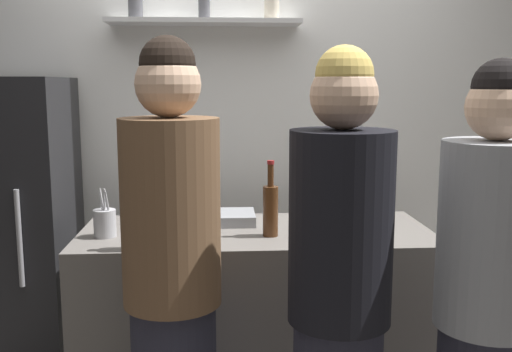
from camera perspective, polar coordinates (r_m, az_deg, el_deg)
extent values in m
cube|color=white|center=(3.36, -1.54, 4.34)|extent=(4.80, 0.10, 2.60)
cube|color=silver|center=(3.20, -5.06, 14.73)|extent=(1.02, 0.22, 0.02)
cylinder|color=#4C4C51|center=(3.24, -11.66, 15.97)|extent=(0.08, 0.08, 0.14)
cylinder|color=#4C4C51|center=(3.21, -5.08, 16.02)|extent=(0.06, 0.06, 0.12)
cylinder|color=beige|center=(3.22, 1.54, 15.86)|extent=(0.08, 0.08, 0.10)
cube|color=black|center=(3.23, -23.23, -5.56)|extent=(0.65, 0.61, 1.60)
cylinder|color=#99999E|center=(2.86, -22.06, -5.67)|extent=(0.02, 0.02, 0.45)
cube|color=#66605B|center=(2.84, 0.00, -14.19)|extent=(1.60, 0.68, 0.91)
cube|color=gray|center=(2.83, -3.59, -4.08)|extent=(0.34, 0.24, 0.05)
cylinder|color=#B2B2B7|center=(2.64, -14.50, -4.48)|extent=(0.10, 0.10, 0.12)
cylinder|color=silver|center=(2.61, -14.54, -3.17)|extent=(0.01, 0.01, 0.18)
cylinder|color=silver|center=(2.63, -14.63, -3.18)|extent=(0.03, 0.04, 0.17)
cylinder|color=silver|center=(2.61, -14.26, -3.11)|extent=(0.02, 0.03, 0.18)
cylinder|color=silver|center=(2.61, -14.14, -3.24)|extent=(0.02, 0.03, 0.17)
cylinder|color=silver|center=(2.65, -14.75, -3.29)|extent=(0.03, 0.02, 0.15)
cylinder|color=silver|center=(2.64, -14.56, -3.36)|extent=(0.03, 0.01, 0.15)
cylinder|color=silver|center=(2.62, -14.64, -3.12)|extent=(0.03, 0.01, 0.18)
cylinder|color=silver|center=(2.62, -14.74, -3.28)|extent=(0.03, 0.02, 0.17)
cylinder|color=#472814|center=(2.56, 1.42, -3.46)|extent=(0.07, 0.07, 0.22)
cylinder|color=#472814|center=(2.53, 1.44, 0.06)|extent=(0.03, 0.03, 0.10)
cylinder|color=maroon|center=(2.53, 1.44, 1.34)|extent=(0.03, 0.03, 0.02)
cylinder|color=black|center=(2.40, -11.17, -4.29)|extent=(0.08, 0.08, 0.24)
cylinder|color=black|center=(2.37, -11.29, -0.57)|extent=(0.03, 0.03, 0.08)
cylinder|color=gold|center=(2.36, -11.32, 0.58)|extent=(0.03, 0.03, 0.02)
cylinder|color=silver|center=(2.61, 6.79, -3.75)|extent=(0.09, 0.09, 0.18)
cylinder|color=silver|center=(2.59, 6.83, -1.49)|extent=(0.05, 0.05, 0.03)
cylinder|color=blue|center=(2.58, 6.84, -1.03)|extent=(0.05, 0.05, 0.02)
cylinder|color=black|center=(1.92, 8.26, -4.95)|extent=(0.34, 0.34, 0.63)
sphere|color=#D8AD8C|center=(1.87, 8.55, 7.77)|extent=(0.22, 0.22, 0.22)
sphere|color=#D8B759|center=(1.87, 8.60, 9.76)|extent=(0.18, 0.18, 0.18)
cylinder|color=gray|center=(2.05, 21.92, -5.38)|extent=(0.34, 0.34, 0.62)
sphere|color=#D8AD8C|center=(2.00, 22.61, 6.20)|extent=(0.21, 0.21, 0.21)
sphere|color=black|center=(1.99, 22.72, 8.01)|extent=(0.18, 0.18, 0.18)
cylinder|color=brown|center=(2.02, -8.30, -3.52)|extent=(0.34, 0.34, 0.64)
sphere|color=#D8AD8C|center=(1.98, -8.58, 8.83)|extent=(0.22, 0.22, 0.22)
sphere|color=black|center=(1.98, -8.63, 10.74)|extent=(0.19, 0.19, 0.19)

